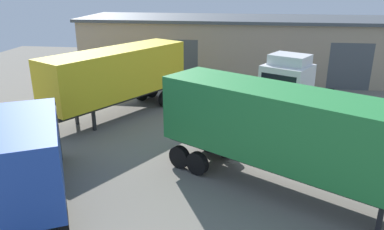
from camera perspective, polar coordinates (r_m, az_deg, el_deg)
name	(u,v)px	position (r m, az deg, el deg)	size (l,w,h in m)	color
ground_plane	(271,168)	(17.39, 11.96, -7.97)	(60.00, 60.00, 0.00)	slate
warehouse_building	(260,47)	(33.39, 10.40, 10.08)	(30.69, 7.56, 5.07)	tan
tractor_unit_white	(290,89)	(23.25, 14.72, 3.89)	(5.51, 7.15, 3.99)	silver
container_trailer_green	(294,131)	(14.60, 15.32, -2.44)	(10.94, 7.92, 4.13)	#28843D
container_trailer_grey	(118,74)	(23.32, -11.15, 6.12)	(7.01, 9.62, 4.14)	yellow
box_truck_black	(26,153)	(15.29, -23.92, -5.35)	(5.40, 7.31, 3.45)	black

